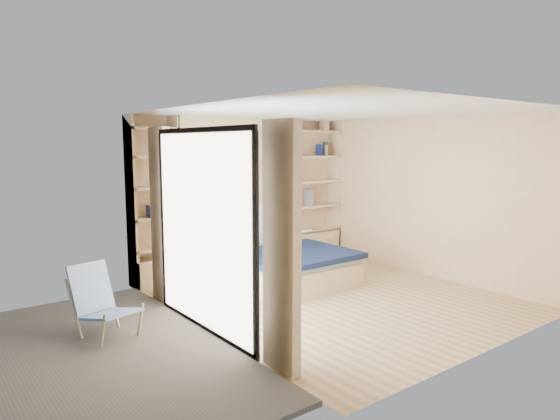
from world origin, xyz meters
TOP-DOWN VIEW (x-y plane):
  - ground at (0.00, 0.00)m, footprint 4.50×4.50m
  - room_shell at (-0.39, 1.52)m, footprint 4.50×4.50m
  - bed at (-0.07, 1.12)m, footprint 1.69×2.17m
  - photo_gallery at (-0.45, 2.22)m, footprint 1.48×0.02m
  - reading_lamps at (-0.30, 2.00)m, footprint 1.92×0.12m
  - shelf_decor at (1.07, 2.07)m, footprint 3.55×0.23m
  - deck at (-3.60, 0.00)m, footprint 3.20×4.00m
  - deck_chair at (-2.94, 0.54)m, footprint 0.64×0.88m

SIDE VIEW (x-z plane):
  - ground at x=0.00m, z-range 0.00..0.00m
  - deck at x=-3.60m, z-range -0.03..0.03m
  - bed at x=-0.07m, z-range -0.26..0.81m
  - deck_chair at x=-2.94m, z-range -0.02..0.78m
  - room_shell at x=-0.39m, z-range -1.17..3.33m
  - reading_lamps at x=-0.30m, z-range 1.03..1.17m
  - photo_gallery at x=-0.45m, z-range 1.19..2.01m
  - shelf_decor at x=1.07m, z-range 0.67..2.70m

